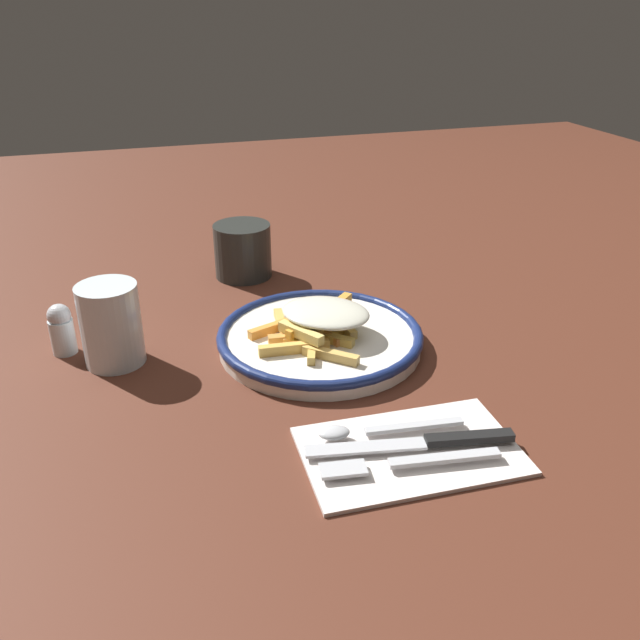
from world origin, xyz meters
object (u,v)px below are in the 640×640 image
object	(u,v)px
napkin	(410,449)
salt_shaker	(61,329)
fork	(410,462)
coffee_mug	(243,250)
knife	(429,442)
water_glass	(111,325)
fries_heap	(320,322)
spoon	(366,430)
plate	(320,338)

from	to	relation	value
napkin	salt_shaker	size ratio (longest dim) A/B	3.21
fork	coffee_mug	world-z (taller)	coffee_mug
knife	water_glass	bearing A→B (deg)	46.14
knife	water_glass	distance (m)	0.40
fries_heap	napkin	world-z (taller)	fries_heap
knife	coffee_mug	world-z (taller)	coffee_mug
napkin	salt_shaker	distance (m)	0.46
fork	spoon	bearing A→B (deg)	21.18
water_glass	fries_heap	bearing A→B (deg)	-98.99
water_glass	napkin	bearing A→B (deg)	-135.40
plate	coffee_mug	xyz separation A→B (m)	(0.27, 0.05, 0.03)
fries_heap	coffee_mug	distance (m)	0.27
fork	coffee_mug	xyz separation A→B (m)	(0.53, 0.05, 0.03)
plate	fries_heap	world-z (taller)	fries_heap
coffee_mug	napkin	bearing A→B (deg)	-172.60
fork	knife	distance (m)	0.04
plate	napkin	world-z (taller)	plate
fork	water_glass	world-z (taller)	water_glass
spoon	water_glass	size ratio (longest dim) A/B	1.50
fries_heap	water_glass	xyz separation A→B (m)	(0.04, 0.25, 0.01)
fries_heap	spoon	size ratio (longest dim) A/B	1.20
plate	spoon	distance (m)	0.21
salt_shaker	fries_heap	bearing A→B (deg)	-104.87
fries_heap	plate	bearing A→B (deg)	21.73
spoon	water_glass	world-z (taller)	water_glass
plate	knife	xyz separation A→B (m)	(-0.24, -0.04, -0.00)
plate	water_glass	size ratio (longest dim) A/B	2.58
napkin	knife	xyz separation A→B (m)	(-0.00, -0.02, 0.01)
fries_heap	knife	bearing A→B (deg)	-170.91
plate	spoon	bearing A→B (deg)	175.91
napkin	spoon	world-z (taller)	spoon
plate	water_glass	world-z (taller)	water_glass
fork	knife	bearing A→B (deg)	-53.33
fries_heap	spoon	xyz separation A→B (m)	(-0.20, 0.01, -0.02)
plate	water_glass	distance (m)	0.26
water_glass	fork	bearing A→B (deg)	-139.30
napkin	coffee_mug	size ratio (longest dim) A/B	1.83
napkin	water_glass	bearing A→B (deg)	44.60
fork	coffee_mug	distance (m)	0.53
napkin	salt_shaker	bearing A→B (deg)	46.20
salt_shaker	spoon	bearing A→B (deg)	-133.93
water_glass	knife	bearing A→B (deg)	-133.86
fork	salt_shaker	world-z (taller)	salt_shaker
napkin	coffee_mug	world-z (taller)	coffee_mug
salt_shaker	fork	bearing A→B (deg)	-137.13
fries_heap	spoon	world-z (taller)	fries_heap
water_glass	coffee_mug	distance (m)	0.31
napkin	knife	distance (m)	0.02
water_glass	salt_shaker	size ratio (longest dim) A/B	1.53
knife	salt_shaker	bearing A→B (deg)	47.45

